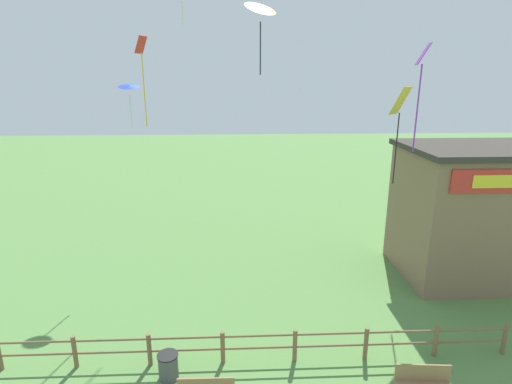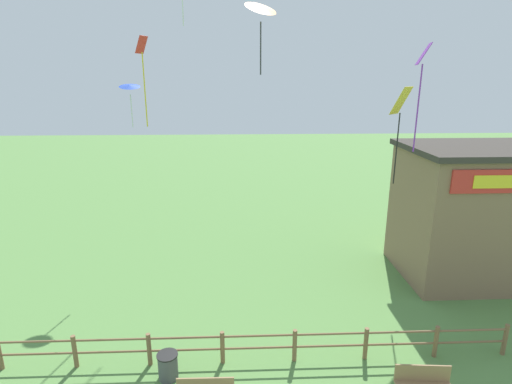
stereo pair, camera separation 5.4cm
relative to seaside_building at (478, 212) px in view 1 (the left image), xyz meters
name	(u,v)px [view 1 (the left image)]	position (x,y,z in m)	size (l,w,h in m)	color
wooden_fence	(259,344)	(-10.02, -5.55, -2.35)	(16.03, 0.14, 1.10)	brown
seaside_building	(478,212)	(0.00, 0.00, 0.00)	(6.73, 4.84, 5.91)	#84664C
park_bench_by_building	(423,381)	(-5.51, -7.21, -2.48)	(1.57, 0.53, 0.97)	olive
trash_bin	(168,366)	(-12.75, -6.16, -2.56)	(0.63, 0.63, 0.82)	#4C4C51
kite_purple_streamer	(420,79)	(-4.47, -2.70, 5.64)	(0.52, 0.64, 3.58)	purple
kite_red_diamond	(143,68)	(-14.43, 0.92, 6.11)	(0.49, 0.60, 3.60)	red
kite_blue_delta	(129,87)	(-15.53, 2.80, 5.30)	(1.12, 1.11, 2.04)	blue
kite_orange_delta	(260,9)	(-9.76, -1.33, 7.99)	(1.51, 1.48, 2.55)	orange
kite_yellow_diamond	(399,114)	(-4.23, -0.60, 4.35)	(0.98, 0.99, 3.87)	yellow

